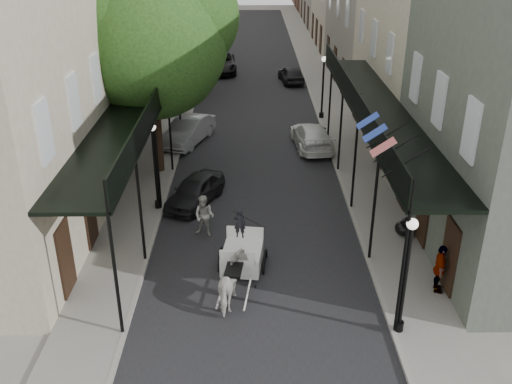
{
  "coord_description": "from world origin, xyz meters",
  "views": [
    {
      "loc": [
        -0.22,
        -15.33,
        11.01
      ],
      "look_at": [
        -0.02,
        4.36,
        1.6
      ],
      "focal_mm": 40.0,
      "sensor_mm": 36.0,
      "label": 1
    }
  ],
  "objects_px": {
    "carriage": "(243,237)",
    "pedestrian_sidewalk_right": "(440,269)",
    "pedestrian_walking": "(204,216)",
    "car_right_far": "(291,74)",
    "tree_near": "(159,34)",
    "car_right_near": "(311,136)",
    "lamppost_right_far": "(323,86)",
    "lamppost_left": "(155,165)",
    "horse": "(233,283)",
    "car_left_near": "(195,190)",
    "tree_far": "(190,6)",
    "car_left_mid": "(188,131)",
    "car_left_far": "(221,63)",
    "pedestrian_sidewalk_left": "(189,94)",
    "lamppost_right_near": "(406,275)"
  },
  "relations": [
    {
      "from": "lamppost_right_far",
      "to": "car_left_near",
      "type": "distance_m",
      "value": 13.3
    },
    {
      "from": "pedestrian_walking",
      "to": "pedestrian_sidewalk_left",
      "type": "bearing_deg",
      "value": 118.54
    },
    {
      "from": "tree_near",
      "to": "pedestrian_sidewalk_right",
      "type": "distance_m",
      "value": 15.33
    },
    {
      "from": "car_left_mid",
      "to": "car_left_far",
      "type": "height_order",
      "value": "car_left_far"
    },
    {
      "from": "horse",
      "to": "pedestrian_walking",
      "type": "distance_m",
      "value": 4.53
    },
    {
      "from": "carriage",
      "to": "pedestrian_sidewalk_right",
      "type": "xyz_separation_m",
      "value": [
        6.29,
        -1.98,
        -0.05
      ]
    },
    {
      "from": "car_left_mid",
      "to": "car_left_near",
      "type": "bearing_deg",
      "value": -63.42
    },
    {
      "from": "tree_near",
      "to": "pedestrian_sidewalk_right",
      "type": "bearing_deg",
      "value": -45.66
    },
    {
      "from": "lamppost_left",
      "to": "horse",
      "type": "height_order",
      "value": "lamppost_left"
    },
    {
      "from": "tree_far",
      "to": "car_right_near",
      "type": "distance_m",
      "value": 14.12
    },
    {
      "from": "tree_far",
      "to": "pedestrian_sidewalk_right",
      "type": "xyz_separation_m",
      "value": [
        10.05,
        -24.23,
        -4.88
      ]
    },
    {
      "from": "tree_near",
      "to": "pedestrian_sidewalk_left",
      "type": "xyz_separation_m",
      "value": [
        -0.0,
        10.19,
        -5.57
      ]
    },
    {
      "from": "car_left_near",
      "to": "car_right_far",
      "type": "xyz_separation_m",
      "value": [
        5.41,
        20.15,
        0.02
      ]
    },
    {
      "from": "car_left_near",
      "to": "car_right_near",
      "type": "bearing_deg",
      "value": 72.25
    },
    {
      "from": "pedestrian_walking",
      "to": "car_right_far",
      "type": "xyz_separation_m",
      "value": [
        4.81,
        22.88,
        -0.19
      ]
    },
    {
      "from": "car_left_near",
      "to": "car_right_far",
      "type": "height_order",
      "value": "car_right_far"
    },
    {
      "from": "car_right_near",
      "to": "car_right_far",
      "type": "distance_m",
      "value": 13.53
    },
    {
      "from": "car_left_mid",
      "to": "carriage",
      "type": "bearing_deg",
      "value": -56.66
    },
    {
      "from": "carriage",
      "to": "pedestrian_walking",
      "type": "distance_m",
      "value": 2.48
    },
    {
      "from": "lamppost_right_far",
      "to": "car_right_near",
      "type": "bearing_deg",
      "value": -102.83
    },
    {
      "from": "carriage",
      "to": "pedestrian_walking",
      "type": "height_order",
      "value": "carriage"
    },
    {
      "from": "lamppost_right_near",
      "to": "car_right_far",
      "type": "distance_m",
      "value": 28.82
    },
    {
      "from": "tree_near",
      "to": "car_left_near",
      "type": "bearing_deg",
      "value": -65.93
    },
    {
      "from": "pedestrian_sidewalk_right",
      "to": "car_left_near",
      "type": "xyz_separation_m",
      "value": [
        -8.4,
        6.65,
        -0.35
      ]
    },
    {
      "from": "car_left_mid",
      "to": "tree_far",
      "type": "bearing_deg",
      "value": 112.51
    },
    {
      "from": "horse",
      "to": "car_left_mid",
      "type": "height_order",
      "value": "horse"
    },
    {
      "from": "pedestrian_walking",
      "to": "horse",
      "type": "bearing_deg",
      "value": -53.4
    },
    {
      "from": "car_left_near",
      "to": "car_left_mid",
      "type": "xyz_separation_m",
      "value": [
        -1.0,
        7.4,
        0.09
      ]
    },
    {
      "from": "lamppost_left",
      "to": "car_left_mid",
      "type": "xyz_separation_m",
      "value": [
        0.5,
        8.0,
        -1.34
      ]
    },
    {
      "from": "tree_far",
      "to": "lamppost_right_far",
      "type": "height_order",
      "value": "tree_far"
    },
    {
      "from": "pedestrian_sidewalk_right",
      "to": "car_right_far",
      "type": "bearing_deg",
      "value": 19.29
    },
    {
      "from": "lamppost_right_near",
      "to": "pedestrian_walking",
      "type": "height_order",
      "value": "lamppost_right_near"
    },
    {
      "from": "car_left_near",
      "to": "tree_far",
      "type": "bearing_deg",
      "value": 117.86
    },
    {
      "from": "car_right_near",
      "to": "lamppost_right_far",
      "type": "bearing_deg",
      "value": -108.28
    },
    {
      "from": "lamppost_right_near",
      "to": "carriage",
      "type": "height_order",
      "value": "lamppost_right_near"
    },
    {
      "from": "tree_near",
      "to": "lamppost_right_far",
      "type": "xyz_separation_m",
      "value": [
        8.3,
        7.82,
        -4.44
      ]
    },
    {
      "from": "car_right_far",
      "to": "tree_near",
      "type": "bearing_deg",
      "value": 59.23
    },
    {
      "from": "pedestrian_sidewalk_left",
      "to": "car_left_mid",
      "type": "relative_size",
      "value": 0.37
    },
    {
      "from": "car_left_far",
      "to": "pedestrian_sidewalk_right",
      "type": "bearing_deg",
      "value": -78.56
    },
    {
      "from": "pedestrian_sidewalk_left",
      "to": "car_left_near",
      "type": "distance_m",
      "value": 13.86
    },
    {
      "from": "lamppost_right_far",
      "to": "car_right_near",
      "type": "relative_size",
      "value": 0.83
    },
    {
      "from": "tree_near",
      "to": "lamppost_right_near",
      "type": "height_order",
      "value": "tree_near"
    },
    {
      "from": "lamppost_right_far",
      "to": "car_left_mid",
      "type": "bearing_deg",
      "value": -152.55
    },
    {
      "from": "lamppost_right_near",
      "to": "carriage",
      "type": "bearing_deg",
      "value": 139.45
    },
    {
      "from": "horse",
      "to": "carriage",
      "type": "bearing_deg",
      "value": -90.0
    },
    {
      "from": "lamppost_right_near",
      "to": "lamppost_left",
      "type": "distance_m",
      "value": 11.46
    },
    {
      "from": "tree_near",
      "to": "pedestrian_walking",
      "type": "relative_size",
      "value": 5.83
    },
    {
      "from": "lamppost_left",
      "to": "carriage",
      "type": "bearing_deg",
      "value": -48.45
    },
    {
      "from": "tree_far",
      "to": "pedestrian_walking",
      "type": "xyz_separation_m",
      "value": [
        2.24,
        -20.3,
        -5.01
      ]
    },
    {
      "from": "tree_near",
      "to": "car_right_near",
      "type": "height_order",
      "value": "tree_near"
    }
  ]
}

